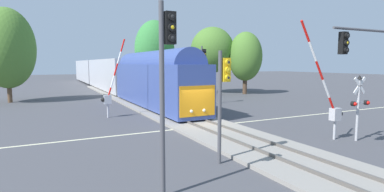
{
  "coord_description": "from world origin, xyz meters",
  "views": [
    {
      "loc": [
        -9.7,
        -17.77,
        4.3
      ],
      "look_at": [
        -0.18,
        1.17,
        2.0
      ],
      "focal_mm": 28.22,
      "sensor_mm": 36.0,
      "label": 1
    }
  ],
  "objects_px": {
    "crossing_signal_mast": "(359,101)",
    "oak_far_right": "(212,50)",
    "maple_right_background": "(245,57)",
    "elm_centre_background": "(155,49)",
    "commuter_train": "(109,73)",
    "traffic_signal_near_left": "(166,69)",
    "crossing_gate_near": "(332,103)",
    "crossing_gate_far": "(109,93)",
    "traffic_signal_near_right": "(378,57)",
    "traffic_signal_far_side": "(203,66)",
    "traffic_signal_median": "(223,89)",
    "pine_left_background": "(7,48)"
  },
  "relations": [
    {
      "from": "crossing_gate_near",
      "to": "traffic_signal_near_right",
      "type": "distance_m",
      "value": 3.37
    },
    {
      "from": "commuter_train",
      "to": "traffic_signal_near_left",
      "type": "bearing_deg",
      "value": -98.93
    },
    {
      "from": "crossing_gate_near",
      "to": "oak_far_right",
      "type": "xyz_separation_m",
      "value": [
        7.75,
        26.24,
        4.1
      ]
    },
    {
      "from": "commuter_train",
      "to": "traffic_signal_median",
      "type": "bearing_deg",
      "value": -94.34
    },
    {
      "from": "crossing_signal_mast",
      "to": "oak_far_right",
      "type": "height_order",
      "value": "oak_far_right"
    },
    {
      "from": "commuter_train",
      "to": "traffic_signal_far_side",
      "type": "relative_size",
      "value": 10.54
    },
    {
      "from": "traffic_signal_median",
      "to": "oak_far_right",
      "type": "relative_size",
      "value": 0.51
    },
    {
      "from": "traffic_signal_median",
      "to": "elm_centre_background",
      "type": "xyz_separation_m",
      "value": [
        8.61,
        32.53,
        3.18
      ]
    },
    {
      "from": "traffic_signal_near_right",
      "to": "elm_centre_background",
      "type": "distance_m",
      "value": 34.15
    },
    {
      "from": "maple_right_background",
      "to": "crossing_gate_near",
      "type": "bearing_deg",
      "value": -115.96
    },
    {
      "from": "traffic_signal_median",
      "to": "maple_right_background",
      "type": "relative_size",
      "value": 0.56
    },
    {
      "from": "crossing_gate_near",
      "to": "elm_centre_background",
      "type": "xyz_separation_m",
      "value": [
        1.08,
        31.91,
        4.33
      ]
    },
    {
      "from": "commuter_train",
      "to": "crossing_signal_mast",
      "type": "relative_size",
      "value": 17.44
    },
    {
      "from": "traffic_signal_near_right",
      "to": "oak_far_right",
      "type": "relative_size",
      "value": 0.65
    },
    {
      "from": "traffic_signal_far_side",
      "to": "maple_right_background",
      "type": "bearing_deg",
      "value": 34.1
    },
    {
      "from": "commuter_train",
      "to": "elm_centre_background",
      "type": "height_order",
      "value": "elm_centre_background"
    },
    {
      "from": "crossing_gate_far",
      "to": "elm_centre_background",
      "type": "xyz_separation_m",
      "value": [
        10.67,
        19.05,
        4.43
      ]
    },
    {
      "from": "traffic_signal_near_right",
      "to": "oak_far_right",
      "type": "bearing_deg",
      "value": 75.48
    },
    {
      "from": "crossing_gate_near",
      "to": "traffic_signal_near_right",
      "type": "xyz_separation_m",
      "value": [
        0.39,
        -2.19,
        2.53
      ]
    },
    {
      "from": "traffic_signal_median",
      "to": "elm_centre_background",
      "type": "relative_size",
      "value": 0.45
    },
    {
      "from": "crossing_gate_near",
      "to": "traffic_signal_far_side",
      "type": "bearing_deg",
      "value": 88.06
    },
    {
      "from": "crossing_gate_near",
      "to": "traffic_signal_far_side",
      "type": "distance_m",
      "value": 15.97
    },
    {
      "from": "traffic_signal_near_left",
      "to": "maple_right_background",
      "type": "bearing_deg",
      "value": 49.23
    },
    {
      "from": "oak_far_right",
      "to": "traffic_signal_far_side",
      "type": "bearing_deg",
      "value": -124.77
    },
    {
      "from": "traffic_signal_near_left",
      "to": "traffic_signal_median",
      "type": "bearing_deg",
      "value": 30.1
    },
    {
      "from": "maple_right_background",
      "to": "elm_centre_background",
      "type": "bearing_deg",
      "value": 139.1
    },
    {
      "from": "traffic_signal_near_right",
      "to": "traffic_signal_far_side",
      "type": "bearing_deg",
      "value": 89.53
    },
    {
      "from": "commuter_train",
      "to": "maple_right_background",
      "type": "xyz_separation_m",
      "value": [
        15.93,
        -13.84,
        2.5
      ]
    },
    {
      "from": "maple_right_background",
      "to": "crossing_gate_far",
      "type": "bearing_deg",
      "value": -153.83
    },
    {
      "from": "pine_left_background",
      "to": "maple_right_background",
      "type": "bearing_deg",
      "value": -8.06
    },
    {
      "from": "traffic_signal_near_left",
      "to": "traffic_signal_near_right",
      "type": "height_order",
      "value": "traffic_signal_near_left"
    },
    {
      "from": "commuter_train",
      "to": "crossing_gate_near",
      "type": "relative_size",
      "value": 9.85
    },
    {
      "from": "commuter_train",
      "to": "traffic_signal_near_left",
      "type": "relative_size",
      "value": 10.32
    },
    {
      "from": "crossing_gate_near",
      "to": "maple_right_background",
      "type": "xyz_separation_m",
      "value": [
        11.25,
        23.1,
        3.15
      ]
    },
    {
      "from": "oak_far_right",
      "to": "traffic_signal_near_right",
      "type": "bearing_deg",
      "value": -104.52
    },
    {
      "from": "crossing_signal_mast",
      "to": "crossing_gate_far",
      "type": "height_order",
      "value": "crossing_gate_far"
    },
    {
      "from": "commuter_train",
      "to": "elm_centre_background",
      "type": "relative_size",
      "value": 5.97
    },
    {
      "from": "traffic_signal_near_left",
      "to": "elm_centre_background",
      "type": "bearing_deg",
      "value": 70.86
    },
    {
      "from": "commuter_train",
      "to": "traffic_signal_far_side",
      "type": "distance_m",
      "value": 21.77
    },
    {
      "from": "traffic_signal_far_side",
      "to": "traffic_signal_near_left",
      "type": "relative_size",
      "value": 0.98
    },
    {
      "from": "crossing_gate_near",
      "to": "crossing_gate_far",
      "type": "relative_size",
      "value": 1.04
    },
    {
      "from": "traffic_signal_near_left",
      "to": "oak_far_right",
      "type": "xyz_separation_m",
      "value": [
        18.64,
        28.81,
        2.07
      ]
    },
    {
      "from": "traffic_signal_far_side",
      "to": "traffic_signal_near_left",
      "type": "height_order",
      "value": "traffic_signal_near_left"
    },
    {
      "from": "traffic_signal_near_left",
      "to": "traffic_signal_median",
      "type": "height_order",
      "value": "traffic_signal_near_left"
    },
    {
      "from": "crossing_gate_near",
      "to": "pine_left_background",
      "type": "xyz_separation_m",
      "value": [
        -17.51,
        27.17,
        3.84
      ]
    },
    {
      "from": "crossing_signal_mast",
      "to": "traffic_signal_far_side",
      "type": "distance_m",
      "value": 16.74
    },
    {
      "from": "crossing_gate_near",
      "to": "elm_centre_background",
      "type": "relative_size",
      "value": 0.61
    },
    {
      "from": "commuter_train",
      "to": "traffic_signal_near_right",
      "type": "relative_size",
      "value": 10.46
    },
    {
      "from": "traffic_signal_median",
      "to": "traffic_signal_far_side",
      "type": "bearing_deg",
      "value": 63.91
    },
    {
      "from": "traffic_signal_far_side",
      "to": "crossing_gate_near",
      "type": "bearing_deg",
      "value": -91.94
    }
  ]
}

